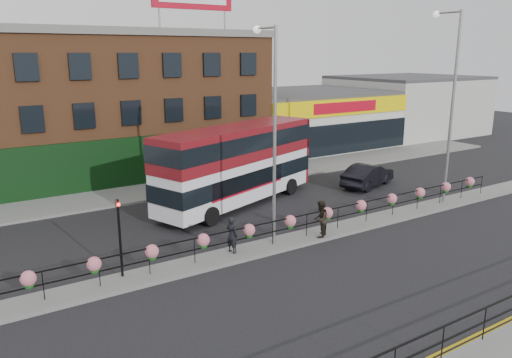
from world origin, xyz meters
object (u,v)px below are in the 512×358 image
lamp_column_west (272,118)px  lamp_column_east (450,91)px  pedestrian_a (232,235)px  pedestrian_b (320,219)px  car (368,175)px  double_decker_bus (238,157)px

lamp_column_west → lamp_column_east: size_ratio=0.90×
pedestrian_a → lamp_column_east: bearing=-105.2°
lamp_column_east → pedestrian_b: bearing=-175.3°
lamp_column_east → car: bearing=99.4°
pedestrian_a → pedestrian_b: bearing=-113.7°
double_decker_bus → lamp_column_east: (10.37, -6.31, 3.78)m
pedestrian_a → lamp_column_east: size_ratio=0.15×
pedestrian_a → pedestrian_b: pedestrian_b is taller
double_decker_bus → lamp_column_east: size_ratio=1.07×
car → pedestrian_a: bearing=93.6°
pedestrian_a → lamp_column_east: 15.61m
pedestrian_a → pedestrian_b: 4.60m
pedestrian_b → car: bearing=177.8°
lamp_column_west → double_decker_bus: bearing=73.2°
lamp_column_west → lamp_column_east: lamp_column_east is taller
car → lamp_column_west: lamp_column_west is taller
car → lamp_column_east: 7.87m
car → lamp_column_west: (-11.40, -5.07, 5.21)m
double_decker_bus → pedestrian_a: size_ratio=7.08×
car → pedestrian_b: pedestrian_b is taller
double_decker_bus → lamp_column_east: 12.71m
pedestrian_b → lamp_column_east: (9.98, 0.82, 5.61)m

